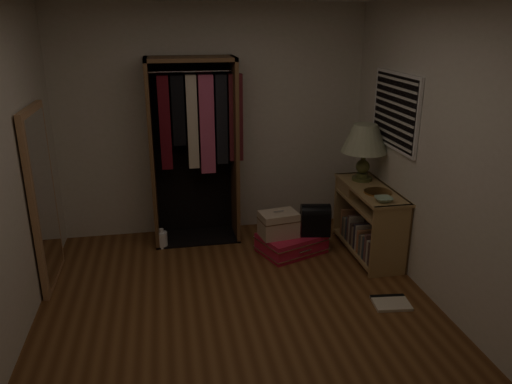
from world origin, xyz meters
TOP-DOWN VIEW (x-y plane):
  - ground at (0.00, 0.00)m, footprint 4.00×4.00m
  - room_walls at (0.08, 0.04)m, footprint 3.52×4.02m
  - console_bookshelf at (1.54, 1.03)m, footprint 0.42×1.12m
  - open_wardrobe at (-0.22, 1.77)m, footprint 1.02×0.50m
  - floor_mirror at (-1.70, 1.00)m, footprint 0.06×0.80m
  - pink_suitcase at (0.74, 1.18)m, footprint 0.82×0.71m
  - train_case at (0.59, 1.16)m, footprint 0.44×0.33m
  - black_bag at (0.99, 1.14)m, footprint 0.34×0.25m
  - table_lamp at (1.54, 1.27)m, footprint 0.55×0.55m
  - brass_tray at (1.54, 0.84)m, footprint 0.30×0.30m
  - ceramic_bowl at (1.49, 0.59)m, footprint 0.18×0.18m
  - white_jug at (-0.66, 1.55)m, footprint 0.13×0.13m
  - floor_book at (1.35, -0.01)m, footprint 0.34×0.29m

SIDE VIEW (x-z plane):
  - ground at x=0.00m, z-range 0.00..0.00m
  - floor_book at x=1.35m, z-range 0.00..0.03m
  - white_jug at x=-0.66m, z-range -0.02..0.21m
  - pink_suitcase at x=0.74m, z-range 0.00..0.21m
  - train_case at x=0.59m, z-range 0.20..0.49m
  - black_bag at x=0.99m, z-range 0.21..0.56m
  - console_bookshelf at x=1.54m, z-range 0.02..0.77m
  - brass_tray at x=1.54m, z-range 0.75..0.77m
  - ceramic_bowl at x=1.49m, z-range 0.75..0.79m
  - floor_mirror at x=-1.70m, z-range 0.00..1.70m
  - table_lamp at x=1.54m, z-range 0.89..1.51m
  - open_wardrobe at x=-0.22m, z-range 0.18..2.23m
  - room_walls at x=0.08m, z-range 0.20..2.80m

